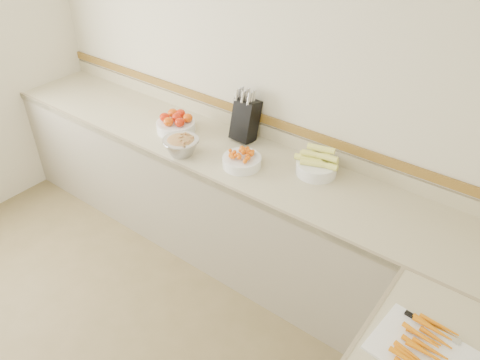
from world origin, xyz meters
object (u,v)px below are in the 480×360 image
Objects in this scene: corn_bowl at (317,165)px; cutting_board at (423,348)px; cherry_tomato_bowl at (242,160)px; rhubarb_bowl at (181,145)px; knife_block at (245,119)px; tomato_bowl at (176,124)px.

cutting_board is (1.00, -0.87, -0.05)m from corn_bowl.
rhubarb_bowl is (-0.41, -0.13, 0.02)m from cherry_tomato_bowl.
corn_bowl is at bearing -7.46° from knife_block.
corn_bowl is at bearing 7.26° from tomato_bowl.
rhubarb_bowl reaches higher than cutting_board.
cutting_board is (1.42, -0.65, -0.03)m from cherry_tomato_bowl.
knife_block is 0.92× the size of cutting_board.
corn_bowl is 0.69× the size of cutting_board.
tomato_bowl is 0.98× the size of corn_bowl.
cherry_tomato_bowl is at bearing -56.94° from knife_block.
tomato_bowl is 2.21m from cutting_board.
rhubarb_bowl is (-0.84, -0.35, 0.01)m from corn_bowl.
corn_bowl reaches higher than rhubarb_bowl.
cherry_tomato_bowl is 1.03× the size of rhubarb_bowl.
rhubarb_bowl is (0.25, -0.21, 0.01)m from tomato_bowl.
tomato_bowl is at bearing -154.67° from knife_block.
knife_block is at bearing 123.06° from cherry_tomato_bowl.
knife_block is at bearing 63.29° from rhubarb_bowl.
cherry_tomato_bowl is 0.43m from rhubarb_bowl.
cutting_board is at bearing -19.39° from tomato_bowl.
knife_block is at bearing 25.33° from tomato_bowl.
corn_bowl is 0.91m from rhubarb_bowl.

